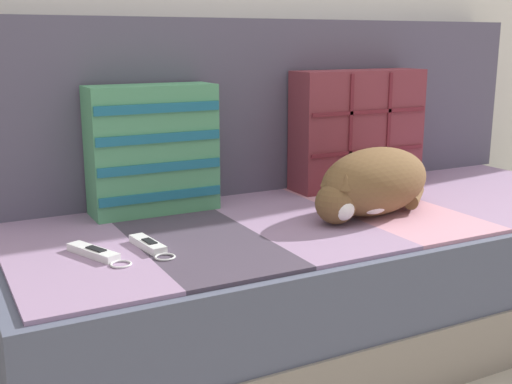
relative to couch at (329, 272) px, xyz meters
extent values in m
plane|color=#A89E8E|center=(0.00, -0.12, -0.19)|extent=(14.00, 14.00, 0.00)
cube|color=gray|center=(0.00, 0.00, -0.11)|extent=(1.97, 0.87, 0.17)
cube|color=#4C5166|center=(0.00, 0.00, 0.08)|extent=(1.94, 0.85, 0.21)
cube|color=gray|center=(-0.77, -0.02, 0.19)|extent=(0.31, 0.76, 0.01)
cube|color=#423847|center=(-0.46, -0.02, 0.19)|extent=(0.31, 0.76, 0.01)
cube|color=gray|center=(-0.15, -0.02, 0.19)|extent=(0.31, 0.76, 0.01)
cube|color=#C6899E|center=(0.15, -0.02, 0.19)|extent=(0.31, 0.76, 0.01)
cube|color=gray|center=(0.46, -0.02, 0.19)|extent=(0.31, 0.76, 0.01)
cube|color=#514C60|center=(0.00, 0.36, 0.48)|extent=(1.94, 0.14, 0.55)
cube|color=brown|center=(0.25, 0.22, 0.39)|extent=(0.47, 0.13, 0.39)
cube|color=maroon|center=(0.25, 0.15, 0.33)|extent=(0.45, 0.01, 0.01)
cube|color=maroon|center=(0.17, 0.15, 0.39)|extent=(0.01, 0.01, 0.38)
cube|color=maroon|center=(0.25, 0.15, 0.46)|extent=(0.45, 0.01, 0.01)
cube|color=maroon|center=(0.33, 0.15, 0.39)|extent=(0.01, 0.01, 0.38)
cube|color=#4C9366|center=(-0.47, 0.22, 0.38)|extent=(0.36, 0.13, 0.37)
cube|color=#1E667F|center=(-0.47, 0.15, 0.26)|extent=(0.36, 0.01, 0.03)
cube|color=#1E667F|center=(-0.47, 0.15, 0.34)|extent=(0.36, 0.01, 0.03)
cube|color=#1E667F|center=(-0.47, 0.15, 0.42)|extent=(0.36, 0.01, 0.03)
cube|color=#1E667F|center=(-0.47, 0.15, 0.51)|extent=(0.36, 0.01, 0.03)
ellipsoid|color=brown|center=(0.08, -0.10, 0.29)|extent=(0.44, 0.31, 0.19)
sphere|color=brown|center=(-0.08, -0.14, 0.26)|extent=(0.11, 0.11, 0.11)
sphere|color=white|center=(-0.08, -0.18, 0.25)|extent=(0.06, 0.06, 0.06)
ellipsoid|color=white|center=(0.02, -0.18, 0.27)|extent=(0.12, 0.05, 0.09)
cylinder|color=brown|center=(0.23, -0.09, 0.23)|extent=(0.16, 0.15, 0.04)
cone|color=brown|center=(-0.08, -0.17, 0.32)|extent=(0.04, 0.04, 0.04)
cone|color=brown|center=(-0.09, -0.11, 0.32)|extent=(0.04, 0.04, 0.04)
cube|color=white|center=(-0.60, -0.10, 0.21)|extent=(0.05, 0.14, 0.02)
cube|color=black|center=(-0.60, -0.11, 0.22)|extent=(0.03, 0.05, 0.00)
cube|color=black|center=(-0.61, -0.03, 0.21)|extent=(0.03, 0.01, 0.02)
torus|color=silver|center=(-0.59, -0.19, 0.20)|extent=(0.05, 0.05, 0.01)
cube|color=white|center=(-0.73, -0.10, 0.21)|extent=(0.09, 0.16, 0.02)
cube|color=black|center=(-0.73, -0.11, 0.22)|extent=(0.04, 0.06, 0.00)
cube|color=black|center=(-0.76, -0.03, 0.21)|extent=(0.03, 0.02, 0.02)
torus|color=silver|center=(-0.69, -0.19, 0.20)|extent=(0.06, 0.06, 0.01)
camera|label=1|loc=(-1.05, -1.53, 0.69)|focal=45.00mm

